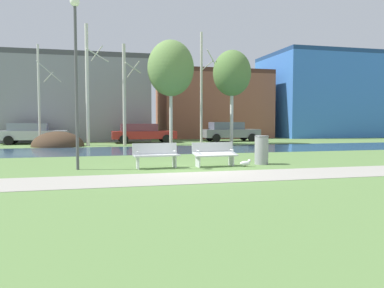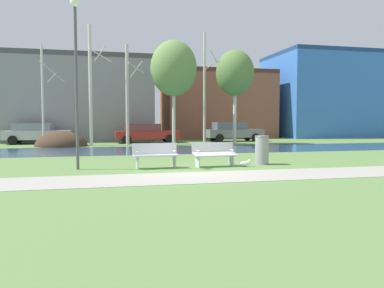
# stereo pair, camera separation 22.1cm
# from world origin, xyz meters

# --- Properties ---
(ground_plane) EXTENTS (120.00, 120.00, 0.00)m
(ground_plane) POSITION_xyz_m (0.00, 10.00, 0.00)
(ground_plane) COLOR #5B7F42
(paved_path_strip) EXTENTS (60.00, 2.24, 0.01)m
(paved_path_strip) POSITION_xyz_m (0.00, -1.61, 0.01)
(paved_path_strip) COLOR #9E998E
(paved_path_strip) RESTS_ON ground
(river_band) EXTENTS (80.00, 6.22, 0.01)m
(river_band) POSITION_xyz_m (0.00, 9.13, 0.00)
(river_band) COLOR #33516B
(river_band) RESTS_ON ground
(soil_mound) EXTENTS (3.32, 3.25, 1.96)m
(soil_mound) POSITION_xyz_m (-5.57, 13.67, 0.00)
(soil_mound) COLOR #423021
(soil_mound) RESTS_ON ground
(bench_left) EXTENTS (1.64, 0.68, 0.87)m
(bench_left) POSITION_xyz_m (-1.08, 0.88, 0.47)
(bench_left) COLOR silver
(bench_left) RESTS_ON ground
(bench_right) EXTENTS (1.64, 0.68, 0.87)m
(bench_right) POSITION_xyz_m (1.06, 0.88, 0.47)
(bench_right) COLOR silver
(bench_right) RESTS_ON ground
(trash_bin) EXTENTS (0.54, 0.54, 1.09)m
(trash_bin) POSITION_xyz_m (3.00, 1.07, 0.56)
(trash_bin) COLOR gray
(trash_bin) RESTS_ON ground
(seagull) EXTENTS (0.45, 0.17, 0.26)m
(seagull) POSITION_xyz_m (2.12, 0.50, 0.13)
(seagull) COLOR white
(seagull) RESTS_ON ground
(streetlamp) EXTENTS (0.32, 0.32, 5.75)m
(streetlamp) POSITION_xyz_m (-3.72, 1.10, 3.80)
(streetlamp) COLOR #4C4C51
(streetlamp) RESTS_ON ground
(birch_far_left) EXTENTS (1.51, 2.35, 6.61)m
(birch_far_left) POSITION_xyz_m (-6.70, 14.25, 3.39)
(birch_far_left) COLOR beige
(birch_far_left) RESTS_ON ground
(birch_left) EXTENTS (1.52, 2.43, 7.97)m
(birch_left) POSITION_xyz_m (-3.64, 13.66, 4.09)
(birch_left) COLOR beige
(birch_left) RESTS_ON ground
(birch_center_left) EXTENTS (1.26, 2.16, 6.79)m
(birch_center_left) POSITION_xyz_m (-1.25, 13.69, 3.49)
(birch_center_left) COLOR #BCB7A8
(birch_center_left) RESTS_ON ground
(birch_center) EXTENTS (3.17, 3.17, 7.15)m
(birch_center) POSITION_xyz_m (1.85, 13.40, 5.23)
(birch_center) COLOR beige
(birch_center) RESTS_ON ground
(birch_center_right) EXTENTS (1.24, 1.99, 8.08)m
(birch_center_right) POSITION_xyz_m (4.36, 14.56, 4.12)
(birch_center_right) COLOR beige
(birch_center_right) RESTS_ON ground
(birch_right) EXTENTS (2.71, 2.71, 6.69)m
(birch_right) POSITION_xyz_m (6.30, 13.48, 5.03)
(birch_right) COLOR beige
(birch_right) RESTS_ON ground
(parked_van_nearest_silver) EXTENTS (4.59, 1.97, 1.49)m
(parked_van_nearest_silver) POSITION_xyz_m (-7.56, 16.65, 0.79)
(parked_van_nearest_silver) COLOR #B2B5BC
(parked_van_nearest_silver) RESTS_ON ground
(parked_sedan_second_red) EXTENTS (4.75, 1.97, 1.44)m
(parked_sedan_second_red) POSITION_xyz_m (0.21, 16.18, 0.76)
(parked_sedan_second_red) COLOR maroon
(parked_sedan_second_red) RESTS_ON ground
(parked_hatch_third_grey) EXTENTS (4.56, 2.03, 1.56)m
(parked_hatch_third_grey) POSITION_xyz_m (7.32, 16.78, 0.81)
(parked_hatch_third_grey) COLOR slate
(parked_hatch_third_grey) RESTS_ON ground
(building_grey_warehouse) EXTENTS (15.79, 8.13, 7.02)m
(building_grey_warehouse) POSITION_xyz_m (-6.73, 22.17, 3.51)
(building_grey_warehouse) COLOR gray
(building_grey_warehouse) RESTS_ON ground
(building_brick_low) EXTENTS (10.47, 6.37, 6.51)m
(building_brick_low) POSITION_xyz_m (8.10, 23.91, 3.25)
(building_brick_low) COLOR brown
(building_brick_low) RESTS_ON ground
(building_blue_store) EXTENTS (10.62, 8.60, 8.58)m
(building_blue_store) POSITION_xyz_m (19.61, 23.54, 4.29)
(building_blue_store) COLOR #3870C6
(building_blue_store) RESTS_ON ground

